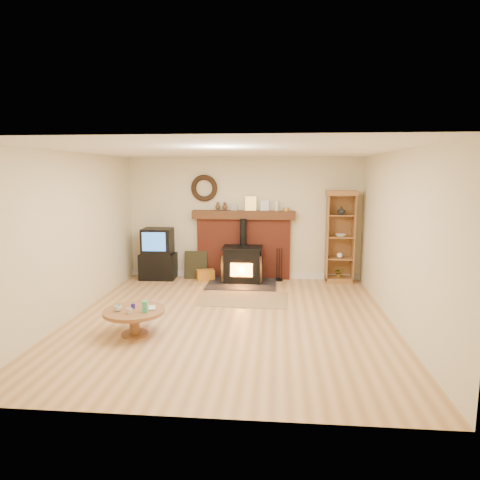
# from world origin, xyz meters

# --- Properties ---
(ground) EXTENTS (5.50, 5.50, 0.00)m
(ground) POSITION_xyz_m (0.00, 0.00, 0.00)
(ground) COLOR #B07F49
(ground) RESTS_ON ground
(room_shell) EXTENTS (5.02, 5.52, 2.61)m
(room_shell) POSITION_xyz_m (-0.02, 0.09, 1.72)
(room_shell) COLOR beige
(room_shell) RESTS_ON ground
(chimney_breast) EXTENTS (2.20, 0.22, 1.78)m
(chimney_breast) POSITION_xyz_m (0.00, 2.67, 0.80)
(chimney_breast) COLOR maroon
(chimney_breast) RESTS_ON ground
(wood_stove) EXTENTS (1.40, 1.00, 1.32)m
(wood_stove) POSITION_xyz_m (0.01, 2.28, 0.37)
(wood_stove) COLOR black
(wood_stove) RESTS_ON ground
(area_rug) EXTENTS (1.59, 1.12, 0.01)m
(area_rug) POSITION_xyz_m (0.14, 1.11, 0.01)
(area_rug) COLOR brown
(area_rug) RESTS_ON ground
(tv_unit) EXTENTS (0.76, 0.55, 1.10)m
(tv_unit) POSITION_xyz_m (-1.84, 2.47, 0.53)
(tv_unit) COLOR black
(tv_unit) RESTS_ON ground
(curio_cabinet) EXTENTS (0.62, 0.44, 1.92)m
(curio_cabinet) POSITION_xyz_m (2.02, 2.55, 0.96)
(curio_cabinet) COLOR brown
(curio_cabinet) RESTS_ON ground
(firelog_box) EXTENTS (0.42, 0.34, 0.23)m
(firelog_box) POSITION_xyz_m (-0.79, 2.40, 0.11)
(firelog_box) COLOR gold
(firelog_box) RESTS_ON ground
(leaning_painting) EXTENTS (0.50, 0.13, 0.60)m
(leaning_painting) POSITION_xyz_m (-1.03, 2.55, 0.30)
(leaning_painting) COLOR black
(leaning_painting) RESTS_ON ground
(fire_tools) EXTENTS (0.16, 0.16, 0.70)m
(fire_tools) POSITION_xyz_m (0.77, 2.50, 0.13)
(fire_tools) COLOR black
(fire_tools) RESTS_ON ground
(coffee_table) EXTENTS (0.86, 0.86, 0.53)m
(coffee_table) POSITION_xyz_m (-1.27, -0.78, 0.30)
(coffee_table) COLOR brown
(coffee_table) RESTS_ON ground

